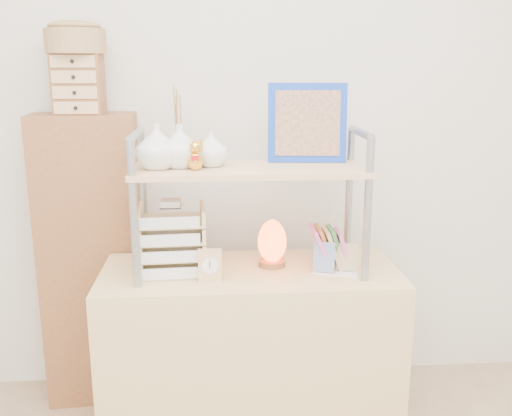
% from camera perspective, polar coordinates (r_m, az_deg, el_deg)
% --- Properties ---
extents(room_shell, '(3.42, 3.41, 2.61)m').
position_cam_1_polar(room_shell, '(1.38, 1.60, 20.03)').
color(room_shell, silver).
rests_on(room_shell, ground).
extents(desk, '(1.20, 0.50, 0.75)m').
position_cam_1_polar(desk, '(2.47, -0.57, -14.40)').
color(desk, tan).
rests_on(desk, ground).
extents(cabinet, '(0.46, 0.27, 1.35)m').
position_cam_1_polar(cabinet, '(2.74, -16.02, -5.15)').
color(cabinet, brown).
rests_on(cabinet, ground).
extents(hutch, '(0.90, 0.34, 0.74)m').
position_cam_1_polar(hutch, '(2.21, -2.93, 4.53)').
color(hutch, '#8F939C').
rests_on(hutch, desk).
extents(letter_tray, '(0.26, 0.24, 0.30)m').
position_cam_1_polar(letter_tray, '(2.28, -8.36, -3.53)').
color(letter_tray, tan).
rests_on(letter_tray, desk).
extents(salt_lamp, '(0.13, 0.12, 0.20)m').
position_cam_1_polar(salt_lamp, '(2.33, 1.61, -3.48)').
color(salt_lamp, brown).
rests_on(salt_lamp, desk).
extents(desk_clock, '(0.09, 0.04, 0.13)m').
position_cam_1_polar(desk_clock, '(2.18, -4.64, -5.75)').
color(desk_clock, tan).
rests_on(desk_clock, desk).
extents(postcard_stand, '(0.19, 0.11, 0.13)m').
position_cam_1_polar(postcard_stand, '(2.28, 7.91, -5.64)').
color(postcard_stand, white).
rests_on(postcard_stand, desk).
extents(drawer_chest, '(0.20, 0.16, 0.25)m').
position_cam_1_polar(drawer_chest, '(2.58, -17.33, 11.74)').
color(drawer_chest, brown).
rests_on(drawer_chest, cabinet).
extents(woven_basket, '(0.25, 0.25, 0.10)m').
position_cam_1_polar(woven_basket, '(2.58, -17.61, 15.61)').
color(woven_basket, brown).
rests_on(woven_basket, drawer_chest).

